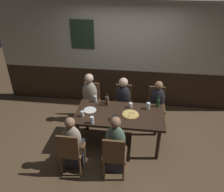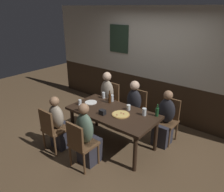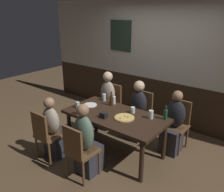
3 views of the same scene
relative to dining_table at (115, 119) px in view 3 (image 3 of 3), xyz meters
The scene contains 24 objects.
ground_plane 0.66m from the dining_table, ahead, with size 12.00×12.00×0.00m, color brown.
wall_back 1.77m from the dining_table, 90.25° to the left, with size 6.40×0.13×2.60m.
dining_table is the anchor object (origin of this frame).
chair_mid_near 0.87m from the dining_table, 90.00° to the right, with size 0.40×0.40×0.88m.
chair_left_near 1.15m from the dining_table, 131.48° to the right, with size 0.40×0.40×0.88m.
chair_right_far 1.15m from the dining_table, 48.52° to the left, with size 0.40×0.40×0.88m.
chair_mid_far 0.87m from the dining_table, 90.00° to the left, with size 0.40×0.40×0.88m.
chair_left_far 1.15m from the dining_table, 131.48° to the left, with size 0.40×0.40×0.88m.
person_mid_near 0.71m from the dining_table, 90.00° to the right, with size 0.34×0.37×1.16m.
person_left_near 1.04m from the dining_table, 137.64° to the right, with size 0.34×0.37×1.08m.
person_right_far 1.04m from the dining_table, 42.42° to the left, with size 0.34×0.37×1.12m.
person_mid_far 0.71m from the dining_table, 90.00° to the left, with size 0.34×0.37×1.15m.
person_left_far 1.03m from the dining_table, 137.44° to the left, with size 0.34×0.37×1.20m.
pizza 0.23m from the dining_table, ahead, with size 0.33×0.33×0.03m.
pint_glass_pale 0.61m from the dining_table, 141.22° to the right, with size 0.07×0.07×0.14m.
beer_glass_half 0.68m from the dining_table, 145.75° to the left, with size 0.07×0.07×0.13m.
highball_clear 0.49m from the dining_table, 130.32° to the left, with size 0.07×0.07×0.14m.
tumbler_short 0.61m from the dining_table, 23.26° to the left, with size 0.08×0.08×0.14m.
pint_glass_stout 0.33m from the dining_table, 50.39° to the left, with size 0.07×0.07×0.10m.
pint_glass_amber 0.73m from the dining_table, 165.11° to the right, with size 0.06×0.06×0.11m.
beer_bottle_green 0.84m from the dining_table, 25.29° to the left, with size 0.06×0.06×0.23m.
beer_bottle_brown 0.44m from the dining_table, 137.47° to the left, with size 0.06×0.06×0.27m.
plate_white_large 0.60m from the dining_table, behind, with size 0.25×0.25×0.01m, color white.
condiment_caddy 0.26m from the dining_table, 107.22° to the right, with size 0.11×0.09×0.09m, color black.
Camera 3 is at (2.16, -2.82, 2.39)m, focal length 37.59 mm.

